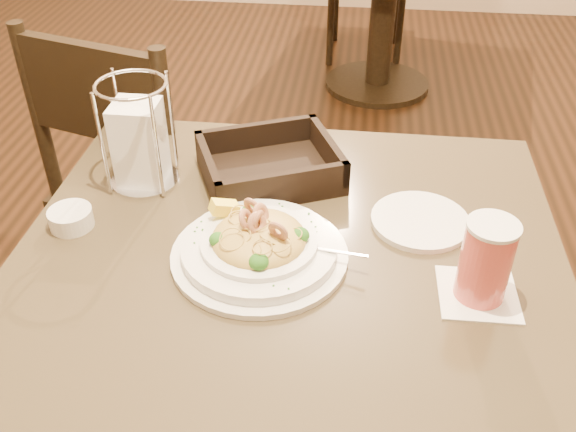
# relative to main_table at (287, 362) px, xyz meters

# --- Properties ---
(main_table) EXTENTS (0.90, 0.90, 0.74)m
(main_table) POSITION_rel_main_table_xyz_m (0.00, 0.00, 0.00)
(main_table) COLOR black
(main_table) RESTS_ON ground
(dining_chair_near) EXTENTS (0.52, 0.52, 0.93)m
(dining_chair_near) POSITION_rel_main_table_xyz_m (-0.44, 0.58, -0.01)
(dining_chair_near) COLOR black
(dining_chair_near) RESTS_ON ground
(pasta_bowl) EXTENTS (0.32, 0.29, 0.09)m
(pasta_bowl) POSITION_rel_main_table_xyz_m (-0.05, 0.01, 0.26)
(pasta_bowl) COLOR white
(pasta_bowl) RESTS_ON main_table
(drink_glass) EXTENTS (0.12, 0.12, 0.13)m
(drink_glass) POSITION_rel_main_table_xyz_m (0.30, -0.04, 0.30)
(drink_glass) COLOR white
(drink_glass) RESTS_ON main_table
(bread_basket) EXTENTS (0.31, 0.28, 0.07)m
(bread_basket) POSITION_rel_main_table_xyz_m (-0.06, 0.25, 0.26)
(bread_basket) COLOR black
(bread_basket) RESTS_ON main_table
(napkin_caddy) EXTENTS (0.13, 0.13, 0.20)m
(napkin_caddy) POSITION_rel_main_table_xyz_m (-0.30, 0.21, 0.32)
(napkin_caddy) COLOR silver
(napkin_caddy) RESTS_ON main_table
(side_plate) EXTENTS (0.19, 0.19, 0.01)m
(side_plate) POSITION_rel_main_table_xyz_m (0.22, 0.13, 0.24)
(side_plate) COLOR white
(side_plate) RESTS_ON main_table
(butter_ramekin) EXTENTS (0.08, 0.08, 0.03)m
(butter_ramekin) POSITION_rel_main_table_xyz_m (-0.38, 0.05, 0.25)
(butter_ramekin) COLOR white
(butter_ramekin) RESTS_ON main_table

